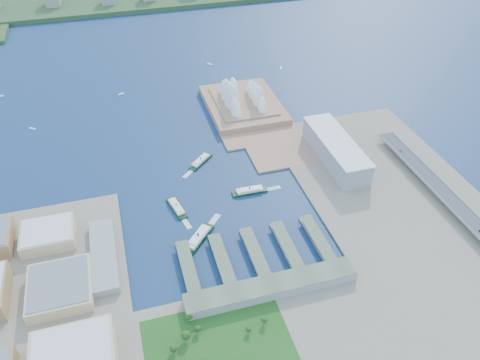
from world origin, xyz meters
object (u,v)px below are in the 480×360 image
object	(u,v)px
ferry_b	(201,160)
ferry_c	(198,237)
ferry_d	(250,190)
toaster_building	(336,150)
ferry_a	(176,206)
opera_house	(243,93)
car_c	(401,151)
car_b	(480,231)

from	to	relation	value
ferry_b	ferry_c	size ratio (longest dim) A/B	0.83
ferry_b	ferry_d	bearing A→B (deg)	-13.68
toaster_building	ferry_a	size ratio (longest dim) A/B	3.19
ferry_d	ferry_c	bearing A→B (deg)	129.46
ferry_a	ferry_c	size ratio (longest dim) A/B	0.82
ferry_c	ferry_b	bearing A→B (deg)	-61.18
opera_house	ferry_c	distance (m)	346.45
ferry_d	ferry_a	bearing A→B (deg)	93.81
ferry_c	car_c	size ratio (longest dim) A/B	12.39
ferry_a	toaster_building	bearing A→B (deg)	-3.50
opera_house	toaster_building	world-z (taller)	opera_house
ferry_b	ferry_c	distance (m)	169.53
toaster_building	ferry_a	xyz separation A→B (m)	(-258.53, -42.56, -15.91)
ferry_a	ferry_b	bearing A→B (deg)	47.28
ferry_a	car_b	xyz separation A→B (m)	(359.53, -167.57, 10.94)
car_b	opera_house	bearing A→B (deg)	-65.03
car_b	ferry_d	bearing A→B (deg)	-34.51
toaster_building	car_c	xyz separation A→B (m)	(101.00, -23.49, -4.96)
toaster_building	car_c	world-z (taller)	toaster_building
ferry_a	ferry_b	xyz separation A→B (m)	(55.91, 97.32, 0.02)
ferry_d	car_c	xyz separation A→B (m)	(251.84, 13.53, 10.72)
toaster_building	ferry_d	xyz separation A→B (m)	(-150.84, -37.01, -15.68)
opera_house	car_b	distance (m)	452.73
toaster_building	ferry_d	bearing A→B (deg)	-166.21
ferry_c	car_c	distance (m)	354.19
toaster_building	ferry_c	bearing A→B (deg)	-155.57
opera_house	ferry_c	xyz separation A→B (m)	(-152.31, -310.05, -26.42)
car_b	car_c	xyz separation A→B (m)	(0.00, 186.65, 0.01)
ferry_a	ferry_d	distance (m)	107.83
car_b	car_c	size ratio (longest dim) A/B	0.87
ferry_c	car_b	size ratio (longest dim) A/B	14.28
toaster_building	car_c	size ratio (longest dim) A/B	32.51
ferry_a	ferry_c	distance (m)	69.42
toaster_building	ferry_b	distance (m)	210.48
car_b	car_c	distance (m)	186.65
opera_house	car_c	size ratio (longest dim) A/B	37.76
ferry_c	car_b	distance (m)	357.74
ferry_b	ferry_d	world-z (taller)	ferry_d
toaster_building	ferry_d	size ratio (longest dim) A/B	3.04
opera_house	toaster_building	bearing A→B (deg)	-65.77
ferry_a	ferry_d	bearing A→B (deg)	-9.90
opera_house	ferry_a	xyz separation A→B (m)	(-168.53, -242.56, -27.41)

